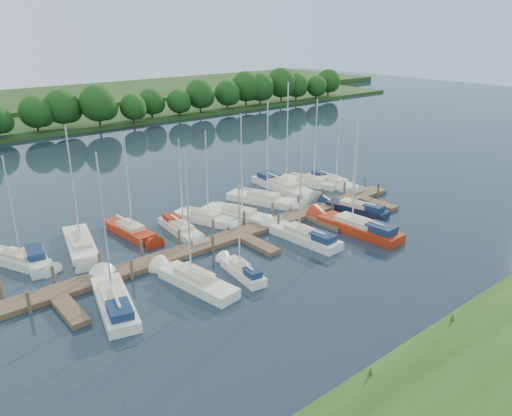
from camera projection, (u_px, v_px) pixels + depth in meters
ground at (302, 269)px, 38.22m from camera, size 260.00×260.00×0.00m
dock at (243, 237)px, 43.43m from camera, size 40.00×6.00×0.40m
mooring_pilings at (235, 229)px, 44.11m from camera, size 38.24×2.84×2.00m
far_shore at (17, 123)px, 92.31m from camera, size 180.00×30.00×0.60m
treeline at (26, 112)px, 80.89m from camera, size 146.44×9.75×8.30m
sailboat_n_0 at (19, 262)px, 38.75m from camera, size 4.08×6.92×9.16m
motorboat at (37, 260)px, 38.89m from camera, size 2.22×5.37×1.50m
sailboat_n_2 at (81, 247)px, 41.39m from camera, size 3.71×8.69×10.84m
sailboat_n_3 at (131, 232)px, 44.19m from camera, size 2.32×7.39×9.50m
sailboat_n_4 at (182, 230)px, 44.62m from camera, size 2.19×7.07×8.98m
sailboat_n_5 at (206, 219)px, 47.08m from camera, size 3.93×6.97×9.15m
sailboat_n_6 at (240, 216)px, 47.94m from camera, size 4.07×8.28×10.52m
sailboat_n_7 at (265, 201)px, 52.02m from camera, size 4.69×8.48×10.96m
sailboat_n_8 at (283, 187)px, 56.14m from camera, size 2.73×9.82×12.36m
sailboat_n_9 at (312, 183)px, 57.74m from camera, size 4.37×8.04×10.29m
sailboat_n_10 at (334, 183)px, 57.77m from camera, size 2.53×8.15×10.27m
sailboat_s_0 at (114, 302)px, 33.10m from camera, size 3.71×8.54×10.80m
sailboat_s_1 at (194, 282)px, 35.66m from camera, size 2.89×7.98×10.27m
sailboat_s_2 at (242, 272)px, 37.11m from camera, size 1.92×5.59×7.31m
sailboat_s_3 at (303, 237)px, 43.12m from camera, size 2.44×8.11×10.37m
sailboat_s_4 at (356, 228)px, 44.91m from camera, size 2.74×9.54×12.15m
sailboat_s_5 at (355, 209)px, 49.54m from camera, size 2.87×7.40×9.45m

